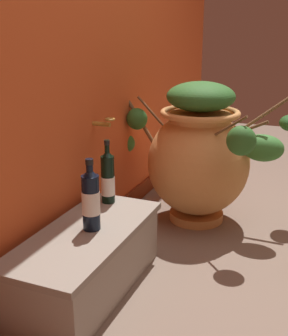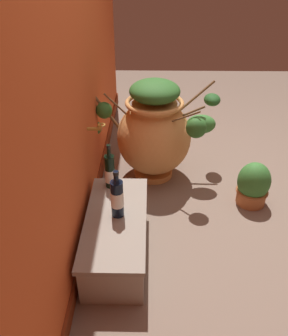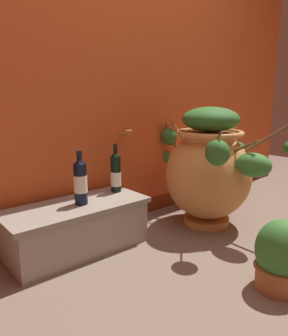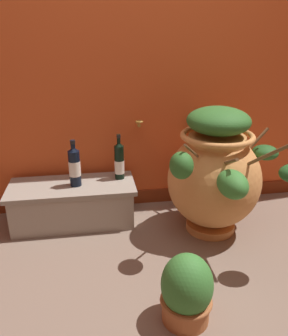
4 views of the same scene
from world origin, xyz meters
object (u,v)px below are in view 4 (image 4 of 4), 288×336
at_px(terracotta_urn, 215,172).
at_px(wine_bottle_middle, 74,166).
at_px(potted_shrub, 187,291).
at_px(wine_bottle_left, 119,161).

xyz_separation_m(terracotta_urn, wine_bottle_middle, (-0.91, 0.23, 0.01)).
bearing_deg(potted_shrub, wine_bottle_middle, 117.56).
height_order(terracotta_urn, wine_bottle_middle, terracotta_urn).
height_order(terracotta_urn, wine_bottle_left, terracotta_urn).
xyz_separation_m(wine_bottle_left, wine_bottle_middle, (-0.31, -0.08, 0.01)).
xyz_separation_m(wine_bottle_left, potted_shrub, (0.21, -1.07, -0.26)).
distance_m(terracotta_urn, wine_bottle_left, 0.67).
bearing_deg(wine_bottle_middle, terracotta_urn, -14.40).
relative_size(wine_bottle_middle, potted_shrub, 0.91).
bearing_deg(wine_bottle_left, wine_bottle_middle, -166.35).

